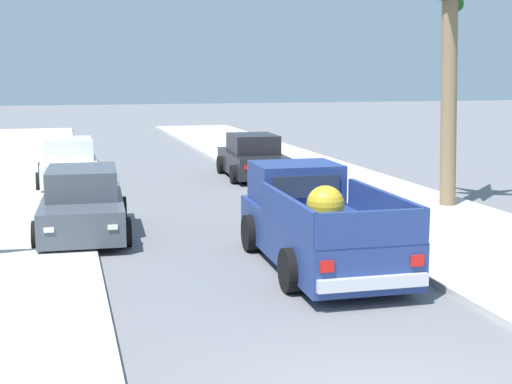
% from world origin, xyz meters
% --- Properties ---
extents(sidewalk_right, '(4.86, 60.00, 0.12)m').
position_xyz_m(sidewalk_right, '(5.19, 12.00, 0.06)').
color(sidewalk_right, beige).
rests_on(sidewalk_right, ground).
extents(curb_left, '(0.16, 60.00, 0.10)m').
position_xyz_m(curb_left, '(-4.15, 12.00, 0.05)').
color(curb_left, silver).
rests_on(curb_left, ground).
extents(curb_right, '(0.16, 60.00, 0.10)m').
position_xyz_m(curb_right, '(4.15, 12.00, 0.05)').
color(curb_right, silver).
rests_on(curb_right, ground).
extents(pickup_truck, '(2.31, 5.26, 1.80)m').
position_xyz_m(pickup_truck, '(1.29, 6.22, 0.79)').
color(pickup_truck, navy).
rests_on(pickup_truck, ground).
extents(car_left_near, '(2.16, 4.32, 1.54)m').
position_xyz_m(car_left_near, '(3.10, 17.82, 0.71)').
color(car_left_near, black).
rests_on(car_left_near, ground).
extents(car_right_near, '(2.03, 4.26, 1.54)m').
position_xyz_m(car_right_near, '(-3.17, 17.67, 0.71)').
color(car_right_near, silver).
rests_on(car_right_near, ground).
extents(car_left_mid, '(2.18, 4.32, 1.54)m').
position_xyz_m(car_left_mid, '(-2.95, 9.97, 0.71)').
color(car_left_mid, '#474C56').
rests_on(car_left_mid, ground).
extents(palm_tree_right_fore, '(3.13, 3.51, 6.97)m').
position_xyz_m(palm_tree_right_fore, '(6.68, 10.91, 5.54)').
color(palm_tree_right_fore, '#846B4C').
rests_on(palm_tree_right_fore, ground).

